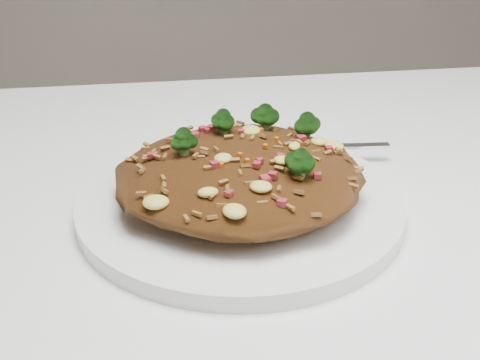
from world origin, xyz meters
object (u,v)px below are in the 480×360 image
plate (240,204)px  fork (311,147)px  fried_rice (240,167)px  dining_table (230,360)px

plate → fork: fork is taller
plate → fried_rice: fried_rice is taller
fried_rice → fork: bearing=46.3°
fried_rice → fork: size_ratio=1.20×
fried_rice → fork: 0.11m
plate → fork: 0.11m
plate → fork: bearing=46.3°
fried_rice → fork: (0.08, 0.08, -0.02)m
fork → dining_table: bearing=-117.7°
plate → fried_rice: (0.00, 0.00, 0.03)m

